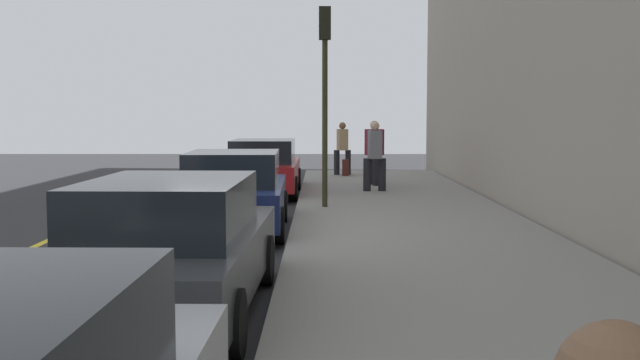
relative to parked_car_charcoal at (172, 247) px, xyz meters
The scene contains 11 objects.
ground_plane 5.48m from the parked_car_charcoal, ahead, with size 56.00×56.00×0.00m, color #28282B.
sidewalk 6.42m from the parked_car_charcoal, 31.71° to the right, with size 28.00×4.60×0.15m, color gray.
lane_stripe_centre 6.32m from the parked_car_charcoal, 30.10° to the left, with size 28.00×0.14×0.01m, color gold.
parked_car_charcoal is the anchor object (origin of this frame).
parked_car_navy 5.83m from the parked_car_charcoal, ahead, with size 4.28×1.98×1.51m.
parked_car_red 12.23m from the parked_car_charcoal, ahead, with size 4.61×1.90×1.51m.
pedestrian_grey_coat 12.36m from the parked_car_charcoal, 14.20° to the right, with size 0.53×0.61×1.85m.
pedestrian_burgundy_coat 14.05m from the parked_car_charcoal, 12.90° to the right, with size 0.60×0.55×1.85m.
pedestrian_tan_coat 17.55m from the parked_car_charcoal, ahead, with size 0.52×0.58×1.77m.
traffic_light_pole 9.05m from the parked_car_charcoal, 11.13° to the right, with size 0.35×0.26×4.36m.
rolling_suitcase 17.16m from the parked_car_charcoal, ahead, with size 0.34×0.22×0.90m.
Camera 1 is at (-13.49, -1.56, 2.20)m, focal length 42.46 mm.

